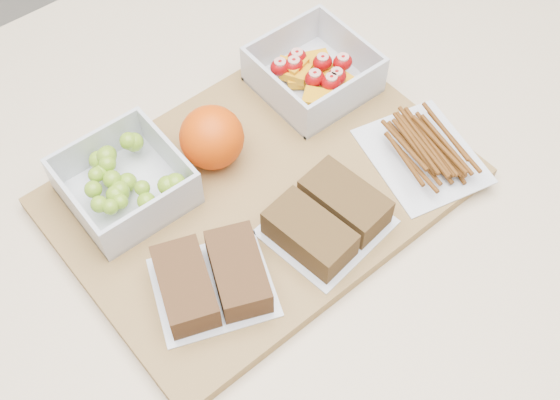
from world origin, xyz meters
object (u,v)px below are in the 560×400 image
at_px(sandwich_bag_left, 212,279).
at_px(pretzel_bag, 424,148).
at_px(sandwich_bag_center, 327,218).
at_px(grape_container, 125,181).
at_px(fruit_container, 313,74).
at_px(orange, 212,138).
at_px(cutting_board, 261,188).

relative_size(sandwich_bag_left, pretzel_bag, 0.92).
distance_m(sandwich_bag_left, sandwich_bag_center, 0.13).
bearing_deg(sandwich_bag_center, sandwich_bag_left, 172.90).
xyz_separation_m(grape_container, sandwich_bag_center, (0.14, -0.16, -0.00)).
height_order(grape_container, pretzel_bag, grape_container).
relative_size(fruit_container, sandwich_bag_left, 0.86).
bearing_deg(fruit_container, sandwich_bag_left, -149.75).
xyz_separation_m(orange, pretzel_bag, (0.18, -0.14, -0.02)).
bearing_deg(orange, sandwich_bag_center, -75.77).
distance_m(cutting_board, sandwich_bag_left, 0.13).
height_order(cutting_board, sandwich_bag_center, sandwich_bag_center).
bearing_deg(fruit_container, pretzel_bag, -80.84).
bearing_deg(cutting_board, pretzel_bag, -27.92).
bearing_deg(sandwich_bag_left, fruit_container, 30.25).
bearing_deg(sandwich_bag_left, orange, 54.02).
bearing_deg(sandwich_bag_center, grape_container, 129.65).
xyz_separation_m(grape_container, fruit_container, (0.25, -0.00, -0.00)).
relative_size(cutting_board, grape_container, 3.60).
xyz_separation_m(orange, sandwich_bag_left, (-0.09, -0.13, -0.02)).
xyz_separation_m(sandwich_bag_center, pretzel_bag, (0.14, 0.00, -0.00)).
height_order(grape_container, sandwich_bag_center, grape_container).
relative_size(grape_container, sandwich_bag_center, 0.91).
relative_size(cutting_board, fruit_container, 3.47).
bearing_deg(fruit_container, sandwich_bag_center, -126.05).
bearing_deg(grape_container, sandwich_bag_center, -50.35).
bearing_deg(grape_container, pretzel_bag, -29.92).
bearing_deg(pretzel_bag, orange, 141.69).
relative_size(grape_container, fruit_container, 0.97).
relative_size(grape_container, sandwich_bag_left, 0.83).
bearing_deg(cutting_board, sandwich_bag_left, -149.65).
height_order(grape_container, orange, orange).
bearing_deg(sandwich_bag_left, cutting_board, 31.51).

